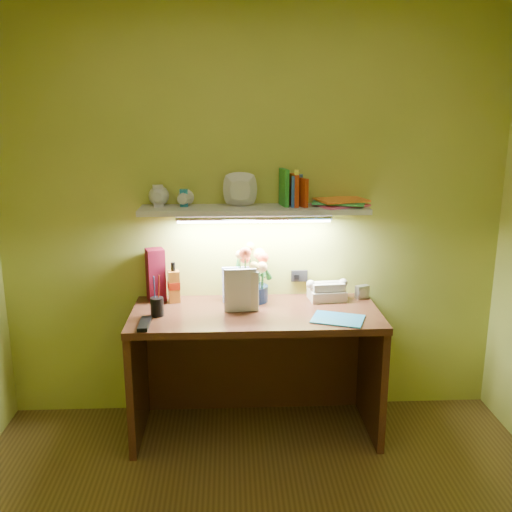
{
  "coord_description": "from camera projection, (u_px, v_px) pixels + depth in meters",
  "views": [
    {
      "loc": [
        -0.14,
        -1.83,
        1.85
      ],
      "look_at": [
        0.01,
        1.35,
        1.03
      ],
      "focal_mm": 40.0,
      "sensor_mm": 36.0,
      "label": 1
    }
  ],
  "objects": [
    {
      "name": "pen_cup",
      "position": [
        157.0,
        300.0,
        3.12
      ],
      "size": [
        0.08,
        0.08,
        0.18
      ],
      "primitive_type": "cylinder",
      "rotation": [
        0.0,
        0.0,
        0.09
      ],
      "color": "black",
      "rests_on": "desk"
    },
    {
      "name": "whisky_box",
      "position": [
        156.0,
        275.0,
        3.37
      ],
      "size": [
        0.13,
        0.13,
        0.31
      ],
      "primitive_type": "cube",
      "rotation": [
        0.0,
        0.0,
        0.33
      ],
      "color": "#5D0A19",
      "rests_on": "desk"
    },
    {
      "name": "telephone",
      "position": [
        327.0,
        289.0,
        3.4
      ],
      "size": [
        0.22,
        0.18,
        0.12
      ],
      "primitive_type": null,
      "rotation": [
        0.0,
        0.0,
        0.1
      ],
      "color": "beige",
      "rests_on": "desk"
    },
    {
      "name": "art_card",
      "position": [
        240.0,
        284.0,
        3.36
      ],
      "size": [
        0.21,
        0.06,
        0.21
      ],
      "primitive_type": null,
      "rotation": [
        0.0,
        0.0,
        0.1
      ],
      "color": "white",
      "rests_on": "desk"
    },
    {
      "name": "wall_shelf",
      "position": [
        257.0,
        204.0,
        3.24
      ],
      "size": [
        1.32,
        0.31,
        0.24
      ],
      "color": "silver",
      "rests_on": "ground"
    },
    {
      "name": "desk_book_b",
      "position": [
        224.0,
        291.0,
        3.16
      ],
      "size": [
        0.18,
        0.03,
        0.25
      ],
      "primitive_type": "imported",
      "rotation": [
        0.0,
        0.0,
        0.04
      ],
      "color": "silver",
      "rests_on": "desk"
    },
    {
      "name": "tv_remote",
      "position": [
        145.0,
        324.0,
        2.99
      ],
      "size": [
        0.05,
        0.19,
        0.02
      ],
      "primitive_type": "cube",
      "rotation": [
        0.0,
        0.0,
        0.01
      ],
      "color": "black",
      "rests_on": "desk"
    },
    {
      "name": "blue_folder",
      "position": [
        338.0,
        319.0,
        3.08
      ],
      "size": [
        0.32,
        0.28,
        0.01
      ],
      "primitive_type": "cube",
      "rotation": [
        0.0,
        0.0,
        -0.36
      ],
      "color": "teal",
      "rests_on": "desk"
    },
    {
      "name": "desk_book_a",
      "position": [
        228.0,
        291.0,
        3.19
      ],
      "size": [
        0.17,
        0.05,
        0.23
      ],
      "primitive_type": "imported",
      "rotation": [
        0.0,
        0.0,
        -0.15
      ],
      "color": "beige",
      "rests_on": "desk"
    },
    {
      "name": "whisky_bottle",
      "position": [
        174.0,
        282.0,
        3.34
      ],
      "size": [
        0.08,
        0.08,
        0.24
      ],
      "primitive_type": null,
      "rotation": [
        0.0,
        0.0,
        0.23
      ],
      "color": "#B5631C",
      "rests_on": "desk"
    },
    {
      "name": "desk_clock",
      "position": [
        362.0,
        292.0,
        3.42
      ],
      "size": [
        0.09,
        0.07,
        0.08
      ],
      "primitive_type": "cube",
      "rotation": [
        0.0,
        0.0,
        0.4
      ],
      "color": "#B0AEB3",
      "rests_on": "desk"
    },
    {
      "name": "desk",
      "position": [
        256.0,
        372.0,
        3.3
      ],
      "size": [
        1.4,
        0.6,
        0.75
      ],
      "primitive_type": "cube",
      "color": "#391D0F",
      "rests_on": "ground"
    },
    {
      "name": "flower_bouquet",
      "position": [
        252.0,
        274.0,
        3.35
      ],
      "size": [
        0.24,
        0.24,
        0.33
      ],
      "primitive_type": null,
      "rotation": [
        0.0,
        0.0,
        -0.17
      ],
      "color": "#0D1A33",
      "rests_on": "desk"
    }
  ]
}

